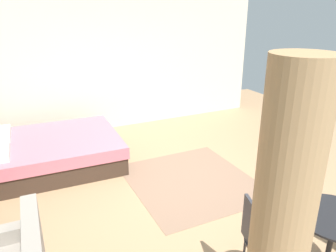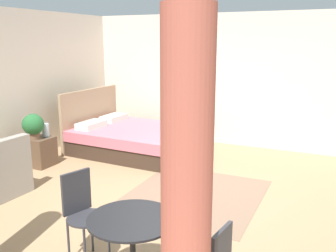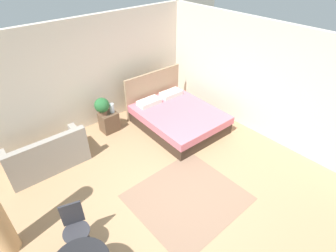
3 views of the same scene
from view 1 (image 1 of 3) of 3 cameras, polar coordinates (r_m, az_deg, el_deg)
name	(u,v)px [view 1 (image 1 of 3)]	position (r m, az deg, el deg)	size (l,w,h in m)	color
ground_plane	(183,187)	(4.90, 2.64, -10.73)	(8.92, 9.53, 0.02)	#9E7A56
wall_right	(118,66)	(7.04, -8.82, 10.45)	(0.12, 6.53, 2.68)	beige
area_rug	(191,181)	(5.05, 4.13, -9.57)	(1.96, 1.80, 0.01)	#7F604C
bed	(47,151)	(5.72, -20.50, -4.16)	(1.81, 2.23, 1.17)	#38281E
balcony_table	(332,234)	(3.58, 26.89, -16.60)	(0.76, 0.76, 0.70)	black
cafe_chair_near_window	(258,236)	(3.22, 15.58, -18.13)	(0.50, 0.50, 0.90)	#2D2D33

